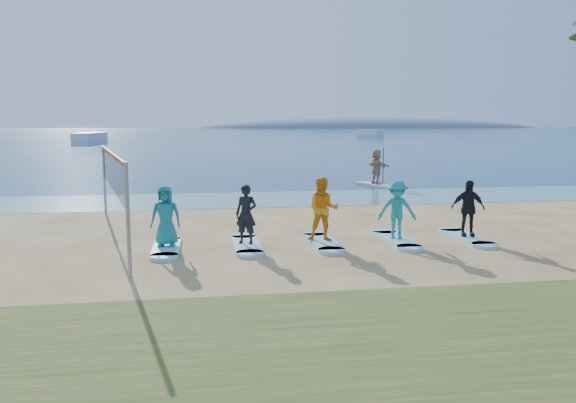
{
  "coord_description": "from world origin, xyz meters",
  "views": [
    {
      "loc": [
        -3.2,
        -13.51,
        3.33
      ],
      "look_at": [
        -0.75,
        2.0,
        1.1
      ],
      "focal_mm": 35.0,
      "sensor_mm": 36.0,
      "label": 1
    }
  ],
  "objects": [
    {
      "name": "student_4",
      "position": [
        4.34,
        1.3,
        0.89
      ],
      "size": [
        1.0,
        0.58,
        1.61
      ],
      "primitive_type": "imported",
      "rotation": [
        0.0,
        0.0,
        -0.21
      ],
      "color": "black",
      "rests_on": "surfboard_4"
    },
    {
      "name": "ground",
      "position": [
        0.0,
        0.0,
        0.0
      ],
      "size": [
        600.0,
        600.0,
        0.0
      ],
      "primitive_type": "plane",
      "color": "tan",
      "rests_on": "ground"
    },
    {
      "name": "island_ridge",
      "position": [
        95.0,
        300.0,
        0.0
      ],
      "size": [
        220.0,
        56.0,
        18.0
      ],
      "primitive_type": "ellipsoid",
      "color": "slate",
      "rests_on": "ground"
    },
    {
      "name": "volleyball_net",
      "position": [
        -5.68,
        3.11,
        1.9
      ],
      "size": [
        1.97,
        8.89,
        2.5
      ],
      "rotation": [
        0.0,
        0.0,
        0.21
      ],
      "color": "gray",
      "rests_on": "ground"
    },
    {
      "name": "surfboard_3",
      "position": [
        2.23,
        1.3,
        0.04
      ],
      "size": [
        0.7,
        2.2,
        0.09
      ],
      "primitive_type": "cube",
      "color": "#97DCEA",
      "rests_on": "ground"
    },
    {
      "name": "ocean",
      "position": [
        0.0,
        160.0,
        0.01
      ],
      "size": [
        600.0,
        600.0,
        0.0
      ],
      "primitive_type": "plane",
      "color": "navy",
      "rests_on": "ground"
    },
    {
      "name": "shallow_water",
      "position": [
        0.0,
        10.5,
        0.01
      ],
      "size": [
        600.0,
        600.0,
        0.0
      ],
      "primitive_type": "plane",
      "color": "teal",
      "rests_on": "ground"
    },
    {
      "name": "paddleboarder",
      "position": [
        5.91,
        14.55,
        1.02
      ],
      "size": [
        0.96,
        1.76,
        1.8
      ],
      "primitive_type": "imported",
      "rotation": [
        0.0,
        0.0,
        1.84
      ],
      "color": "tan",
      "rests_on": "paddleboard"
    },
    {
      "name": "surfboard_0",
      "position": [
        -4.11,
        1.3,
        0.04
      ],
      "size": [
        0.7,
        2.2,
        0.09
      ],
      "primitive_type": "cube",
      "color": "#97DCEA",
      "rests_on": "ground"
    },
    {
      "name": "surfboard_1",
      "position": [
        -2.0,
        1.3,
        0.04
      ],
      "size": [
        0.7,
        2.2,
        0.09
      ],
      "primitive_type": "cube",
      "color": "#97DCEA",
      "rests_on": "ground"
    },
    {
      "name": "student_2",
      "position": [
        0.11,
        1.3,
        0.97
      ],
      "size": [
        0.98,
        0.84,
        1.75
      ],
      "primitive_type": "imported",
      "rotation": [
        0.0,
        0.0,
        -0.23
      ],
      "color": "orange",
      "rests_on": "surfboard_2"
    },
    {
      "name": "student_1",
      "position": [
        -2.0,
        1.3,
        0.88
      ],
      "size": [
        0.69,
        0.59,
        1.59
      ],
      "primitive_type": "imported",
      "rotation": [
        0.0,
        0.0,
        -0.43
      ],
      "color": "black",
      "rests_on": "surfboard_1"
    },
    {
      "name": "boat_offshore_a",
      "position": [
        -19.23,
        73.91,
        0.0
      ],
      "size": [
        3.81,
        9.07,
        1.75
      ],
      "primitive_type": "cube",
      "rotation": [
        0.0,
        0.0,
        -0.16
      ],
      "color": "silver",
      "rests_on": "ground"
    },
    {
      "name": "student_0",
      "position": [
        -4.11,
        1.3,
        0.89
      ],
      "size": [
        0.85,
        0.61,
        1.6
      ],
      "primitive_type": "imported",
      "rotation": [
        0.0,
        0.0,
        -0.14
      ],
      "color": "teal",
      "rests_on": "surfboard_0"
    },
    {
      "name": "student_3",
      "position": [
        2.23,
        1.3,
        0.9
      ],
      "size": [
        1.18,
        0.87,
        1.63
      ],
      "primitive_type": "imported",
      "rotation": [
        0.0,
        0.0,
        -0.28
      ],
      "color": "teal",
      "rests_on": "surfboard_3"
    },
    {
      "name": "surfboard_2",
      "position": [
        0.11,
        1.3,
        0.04
      ],
      "size": [
        0.7,
        2.2,
        0.09
      ],
      "primitive_type": "cube",
      "color": "#97DCEA",
      "rests_on": "ground"
    },
    {
      "name": "boat_offshore_b",
      "position": [
        35.74,
        111.63,
        0.0
      ],
      "size": [
        4.66,
        7.02,
        1.62
      ],
      "primitive_type": "cube",
      "rotation": [
        0.0,
        0.0,
        0.4
      ],
      "color": "silver",
      "rests_on": "ground"
    },
    {
      "name": "surfboard_4",
      "position": [
        4.34,
        1.3,
        0.04
      ],
      "size": [
        0.7,
        2.2,
        0.09
      ],
      "primitive_type": "cube",
      "color": "#97DCEA",
      "rests_on": "ground"
    },
    {
      "name": "paddleboard",
      "position": [
        5.91,
        14.55,
        0.06
      ],
      "size": [
        1.55,
        3.07,
        0.12
      ],
      "primitive_type": "cube",
      "rotation": [
        0.0,
        0.0,
        0.3
      ],
      "color": "silver",
      "rests_on": "ground"
    }
  ]
}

